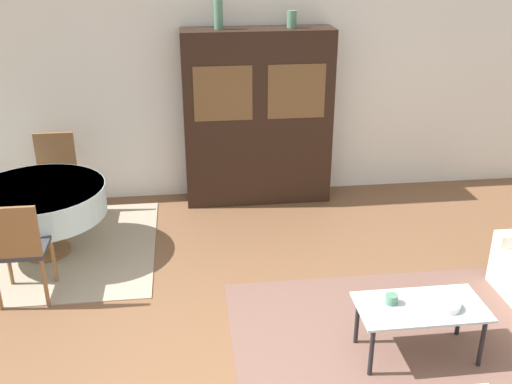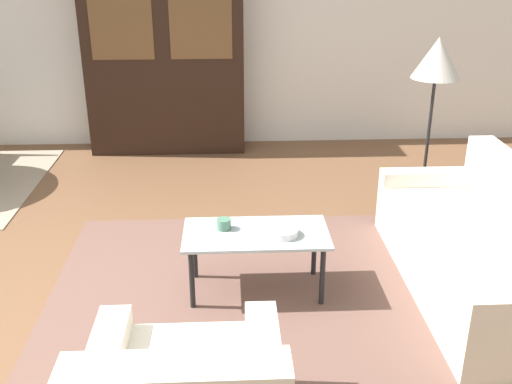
{
  "view_description": "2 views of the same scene",
  "coord_description": "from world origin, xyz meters",
  "views": [
    {
      "loc": [
        -0.39,
        -3.4,
        3.07
      ],
      "look_at": [
        0.2,
        1.4,
        0.95
      ],
      "focal_mm": 42.0,
      "sensor_mm": 36.0,
      "label": 1
    },
    {
      "loc": [
        1.15,
        -3.36,
        2.27
      ],
      "look_at": [
        1.32,
        0.23,
        0.75
      ],
      "focal_mm": 42.0,
      "sensor_mm": 36.0,
      "label": 2
    }
  ],
  "objects": [
    {
      "name": "bowl",
      "position": [
        1.5,
        0.18,
        0.48
      ],
      "size": [
        0.21,
        0.21,
        0.05
      ],
      "color": "white",
      "rests_on": "coffee_table"
    },
    {
      "name": "wall_back",
      "position": [
        0.0,
        3.63,
        1.35
      ],
      "size": [
        10.0,
        0.06,
        2.7
      ],
      "color": "white",
      "rests_on": "ground_plane"
    },
    {
      "name": "couch",
      "position": [
        2.9,
        0.2,
        0.28
      ],
      "size": [
        0.91,
        2.01,
        0.8
      ],
      "rotation": [
        0.0,
        0.0,
        1.57
      ],
      "color": "silver",
      "rests_on": "ground_plane"
    },
    {
      "name": "coffee_table",
      "position": [
        1.32,
        0.23,
        0.41
      ],
      "size": [
        0.98,
        0.51,
        0.45
      ],
      "color": "black",
      "rests_on": "area_rug"
    },
    {
      "name": "cup",
      "position": [
        1.11,
        0.29,
        0.49
      ],
      "size": [
        0.1,
        0.1,
        0.07
      ],
      "color": "#4C7A60",
      "rests_on": "coffee_table"
    },
    {
      "name": "area_rug",
      "position": [
        1.22,
        0.3,
        0.01
      ],
      "size": [
        2.64,
        2.21,
        0.01
      ],
      "color": "brown",
      "rests_on": "ground_plane"
    },
    {
      "name": "display_cabinet",
      "position": [
        0.46,
        3.36,
        1.03
      ],
      "size": [
        1.73,
        0.44,
        2.07
      ],
      "color": "black",
      "rests_on": "ground_plane"
    },
    {
      "name": "ground_plane",
      "position": [
        0.0,
        0.0,
        0.0
      ],
      "size": [
        14.0,
        14.0,
        0.0
      ],
      "primitive_type": "plane",
      "color": "brown"
    },
    {
      "name": "floor_lamp",
      "position": [
        2.91,
        1.62,
        1.3
      ],
      "size": [
        0.41,
        0.41,
        1.53
      ],
      "color": "black",
      "rests_on": "ground_plane"
    }
  ]
}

